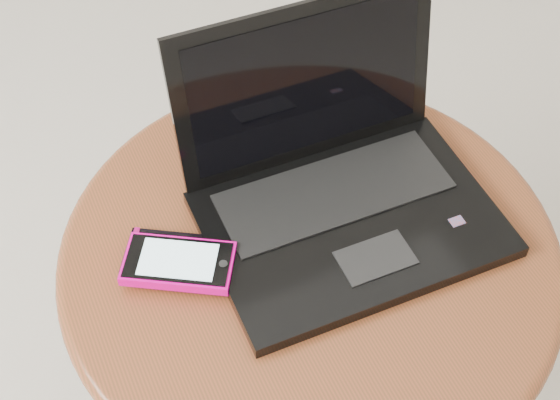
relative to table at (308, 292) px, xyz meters
name	(u,v)px	position (x,y,z in m)	size (l,w,h in m)	color
table	(308,292)	(0.00, 0.00, 0.00)	(0.62, 0.62, 0.49)	brown
laptop	(338,183)	(0.06, 0.04, 0.15)	(0.35, 0.29, 0.23)	black
phone_black	(179,257)	(-0.15, 0.04, 0.11)	(0.14, 0.12, 0.01)	black
phone_pink	(179,263)	(-0.16, 0.03, 0.12)	(0.14, 0.12, 0.02)	#FF0097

